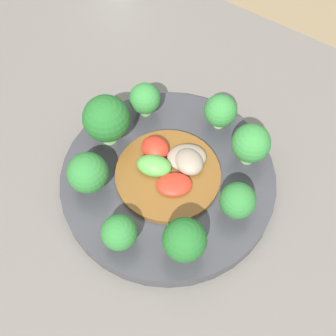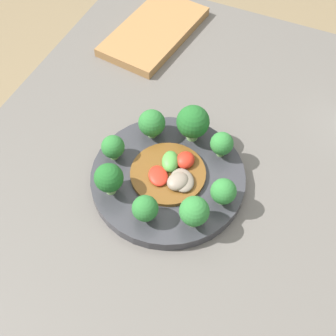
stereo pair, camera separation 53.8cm
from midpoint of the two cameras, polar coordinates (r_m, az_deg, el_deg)
ground_plane at (r=1.36m, az=5.54°, el=-25.69°), size 8.00×8.00×0.00m
table at (r=1.01m, az=7.27°, el=-21.94°), size 1.13×0.73×0.72m
plate at (r=0.67m, az=12.82°, el=-12.35°), size 0.27×0.27×0.02m
broccoli_southwest at (r=0.61m, az=18.92°, el=-18.61°), size 0.05×0.05×0.06m
broccoli_southeast at (r=0.68m, az=20.76°, el=-6.96°), size 0.04×0.04×0.05m
broccoli_north at (r=0.64m, az=4.42°, el=-7.98°), size 0.04×0.04×0.05m
broccoli_south at (r=0.64m, az=22.34°, el=-14.79°), size 0.04×0.04×0.05m
broccoli_northwest at (r=0.60m, az=4.72°, el=-13.74°), size 0.05×0.05×0.06m
broccoli_west at (r=0.59m, az=11.10°, el=-18.59°), size 0.04×0.04×0.05m
broccoli_northeast at (r=0.67m, az=9.99°, el=-3.77°), size 0.05×0.05×0.06m
broccoli_east at (r=0.67m, az=16.39°, el=-3.68°), size 0.06×0.06×0.07m
stirfry_center at (r=0.65m, az=13.72°, el=-11.74°), size 0.13×0.13×0.03m
cutting_board at (r=0.91m, az=7.35°, el=11.99°), size 0.28×0.18×0.02m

